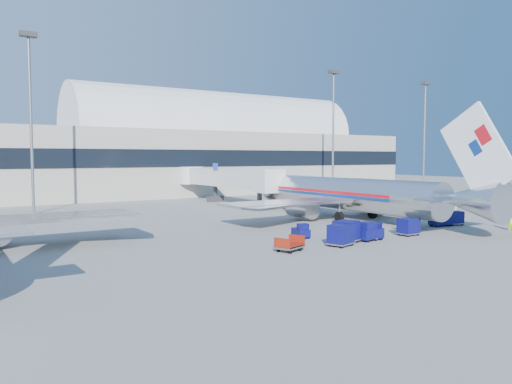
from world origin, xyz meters
TOP-DOWN VIEW (x-y plane):
  - ground at (0.00, 0.00)m, footprint 260.00×260.00m
  - terminal at (-13.60, 55.96)m, footprint 170.00×28.15m
  - airliner_main at (10.00, 4.51)m, footprint 32.00×37.26m
  - jetbridge_near at (7.60, 30.81)m, footprint 4.40×27.50m
  - mast_west at (-20.00, 30.00)m, footprint 2.00×1.20m
  - mast_east at (30.00, 30.00)m, footprint 2.00×1.20m
  - mast_far_east at (55.00, 30.00)m, footprint 2.00×1.20m
  - barrier_near at (18.00, 2.00)m, footprint 3.00×0.55m
  - barrier_mid at (21.30, 2.00)m, footprint 3.00×0.55m
  - barrier_far at (24.60, 2.00)m, footprint 3.00×0.55m
  - tug_lead at (0.77, -7.44)m, footprint 2.65×1.55m
  - tug_right at (13.55, -5.05)m, footprint 2.48×1.52m
  - tug_left at (-3.19, -3.09)m, footprint 1.46×2.21m
  - cart_train_a at (1.54, -7.17)m, footprint 2.05×1.88m
  - cart_train_b at (-1.68, -7.26)m, footprint 2.47×2.13m
  - cart_train_c at (-3.11, -8.13)m, footprint 2.34×2.01m
  - cart_solo_near at (5.86, -7.43)m, footprint 1.85×1.44m
  - cart_solo_far at (15.61, -5.32)m, footprint 1.97×1.70m
  - cart_open_red at (-7.93, -7.71)m, footprint 2.50×2.12m
  - ramp_worker at (16.71, -10.88)m, footprint 0.84×0.83m

SIDE VIEW (x-z plane):
  - ground at x=0.00m, z-range 0.00..0.00m
  - cart_open_red at x=-7.93m, z-range 0.12..0.69m
  - barrier_near at x=18.00m, z-range 0.00..0.90m
  - barrier_mid at x=21.30m, z-range 0.00..0.90m
  - barrier_far at x=24.60m, z-range 0.00..0.90m
  - tug_left at x=-3.19m, z-range -0.06..1.26m
  - tug_right at x=13.55m, z-range -0.07..1.45m
  - tug_lead at x=0.77m, z-range -0.07..1.57m
  - cart_train_a at x=1.54m, z-range 0.05..1.51m
  - cart_solo_far at x=15.61m, z-range 0.05..1.53m
  - cart_solo_near at x=5.86m, z-range 0.05..1.65m
  - cart_train_c at x=-3.11m, z-range 0.06..1.82m
  - ramp_worker at x=16.71m, z-range 0.00..1.95m
  - cart_train_b at x=-1.68m, z-range 0.06..1.93m
  - airliner_main at x=10.00m, z-range -3.11..8.96m
  - jetbridge_near at x=7.60m, z-range 0.80..7.05m
  - terminal at x=-13.60m, z-range -2.98..18.02m
  - mast_west at x=-20.00m, z-range 3.49..26.09m
  - mast_east at x=30.00m, z-range 3.49..26.09m
  - mast_far_east at x=55.00m, z-range 3.49..26.09m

